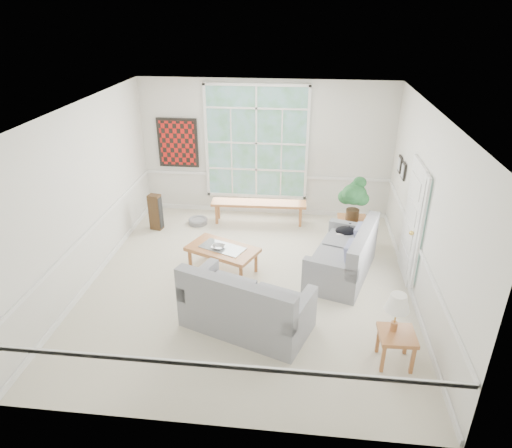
{
  "coord_description": "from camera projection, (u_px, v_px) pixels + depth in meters",
  "views": [
    {
      "loc": [
        0.86,
        -6.64,
        4.41
      ],
      "look_at": [
        0.1,
        0.2,
        1.05
      ],
      "focal_mm": 32.0,
      "sensor_mm": 36.0,
      "label": 1
    }
  ],
  "objects": [
    {
      "name": "floor",
      "position": [
        249.0,
        283.0,
        7.95
      ],
      "size": [
        5.5,
        6.0,
        0.01
      ],
      "primitive_type": "cube",
      "color": "beige",
      "rests_on": "ground"
    },
    {
      "name": "ceiling",
      "position": [
        248.0,
        109.0,
        6.63
      ],
      "size": [
        5.5,
        6.0,
        0.02
      ],
      "primitive_type": "cube",
      "color": "white",
      "rests_on": "ground"
    },
    {
      "name": "wall_back",
      "position": [
        266.0,
        150.0,
        9.97
      ],
      "size": [
        5.5,
        0.02,
        3.0
      ],
      "primitive_type": "cube",
      "color": "silver",
      "rests_on": "ground"
    },
    {
      "name": "wall_front",
      "position": [
        211.0,
        321.0,
        4.61
      ],
      "size": [
        5.5,
        0.02,
        3.0
      ],
      "primitive_type": "cube",
      "color": "silver",
      "rests_on": "ground"
    },
    {
      "name": "wall_left",
      "position": [
        84.0,
        197.0,
        7.56
      ],
      "size": [
        0.02,
        6.0,
        3.0
      ],
      "primitive_type": "cube",
      "color": "silver",
      "rests_on": "ground"
    },
    {
      "name": "wall_right",
      "position": [
        425.0,
        212.0,
        7.02
      ],
      "size": [
        0.02,
        6.0,
        3.0
      ],
      "primitive_type": "cube",
      "color": "silver",
      "rests_on": "ground"
    },
    {
      "name": "window_back",
      "position": [
        256.0,
        143.0,
        9.89
      ],
      "size": [
        2.3,
        0.08,
        2.4
      ],
      "primitive_type": "cube",
      "color": "white",
      "rests_on": "wall_back"
    },
    {
      "name": "entry_door",
      "position": [
        411.0,
        221.0,
        7.75
      ],
      "size": [
        0.08,
        0.9,
        2.1
      ],
      "primitive_type": "cube",
      "color": "white",
      "rests_on": "floor"
    },
    {
      "name": "door_sidelight",
      "position": [
        420.0,
        233.0,
        7.15
      ],
      "size": [
        0.08,
        0.26,
        1.9
      ],
      "primitive_type": "cube",
      "color": "white",
      "rests_on": "wall_right"
    },
    {
      "name": "wall_art",
      "position": [
        178.0,
        143.0,
        10.07
      ],
      "size": [
        0.9,
        0.06,
        1.1
      ],
      "primitive_type": "cube",
      "color": "maroon",
      "rests_on": "wall_back"
    },
    {
      "name": "wall_frame_near",
      "position": [
        403.0,
        171.0,
        8.56
      ],
      "size": [
        0.04,
        0.26,
        0.32
      ],
      "primitive_type": "cube",
      "color": "black",
      "rests_on": "wall_right"
    },
    {
      "name": "wall_frame_far",
      "position": [
        399.0,
        164.0,
        8.92
      ],
      "size": [
        0.04,
        0.26,
        0.32
      ],
      "primitive_type": "cube",
      "color": "black",
      "rests_on": "wall_right"
    },
    {
      "name": "loveseat_right",
      "position": [
        342.0,
        251.0,
        8.0
      ],
      "size": [
        1.39,
        1.93,
        0.94
      ],
      "primitive_type": "cube",
      "rotation": [
        0.0,
        0.0,
        -0.31
      ],
      "color": "gray",
      "rests_on": "floor"
    },
    {
      "name": "loveseat_front",
      "position": [
        247.0,
        298.0,
        6.69
      ],
      "size": [
        2.06,
        1.54,
        1.0
      ],
      "primitive_type": "cube",
      "rotation": [
        0.0,
        0.0,
        -0.36
      ],
      "color": "gray",
      "rests_on": "floor"
    },
    {
      "name": "coffee_table",
      "position": [
        223.0,
        259.0,
        8.23
      ],
      "size": [
        1.41,
        1.11,
        0.46
      ],
      "primitive_type": "cube",
      "rotation": [
        0.0,
        0.0,
        -0.41
      ],
      "color": "#A96537",
      "rests_on": "floor"
    },
    {
      "name": "pewter_bowl",
      "position": [
        218.0,
        247.0,
        8.09
      ],
      "size": [
        0.35,
        0.35,
        0.07
      ],
      "primitive_type": "imported",
      "rotation": [
        0.0,
        0.0,
        -0.26
      ],
      "color": "#A3A2A8",
      "rests_on": "coffee_table"
    },
    {
      "name": "window_bench",
      "position": [
        259.0,
        212.0,
        10.02
      ],
      "size": [
        2.07,
        0.47,
        0.48
      ],
      "primitive_type": "cube",
      "rotation": [
        0.0,
        0.0,
        0.03
      ],
      "color": "#A96537",
      "rests_on": "floor"
    },
    {
      "name": "end_table",
      "position": [
        351.0,
        232.0,
        9.08
      ],
      "size": [
        0.58,
        0.58,
        0.57
      ],
      "primitive_type": "cube",
      "rotation": [
        0.0,
        0.0,
        0.03
      ],
      "color": "#A96537",
      "rests_on": "floor"
    },
    {
      "name": "houseplant",
      "position": [
        354.0,
        199.0,
        8.74
      ],
      "size": [
        0.58,
        0.58,
        0.88
      ],
      "primitive_type": null,
      "rotation": [
        0.0,
        0.0,
        -0.13
      ],
      "color": "#1F5227",
      "rests_on": "end_table"
    },
    {
      "name": "side_table",
      "position": [
        395.0,
        348.0,
        6.1
      ],
      "size": [
        0.49,
        0.49,
        0.48
      ],
      "primitive_type": "cube",
      "rotation": [
        0.0,
        0.0,
        0.03
      ],
      "color": "#A96537",
      "rests_on": "floor"
    },
    {
      "name": "table_lamp",
      "position": [
        396.0,
        313.0,
        5.93
      ],
      "size": [
        0.41,
        0.41,
        0.56
      ],
      "primitive_type": null,
      "rotation": [
        0.0,
        0.0,
        0.3
      ],
      "color": "silver",
      "rests_on": "side_table"
    },
    {
      "name": "pet_bed",
      "position": [
        198.0,
        221.0,
        10.04
      ],
      "size": [
        0.53,
        0.53,
        0.13
      ],
      "primitive_type": "cylinder",
      "rotation": [
        0.0,
        0.0,
        -0.29
      ],
      "color": "gray",
      "rests_on": "floor"
    },
    {
      "name": "floor_speaker",
      "position": [
        156.0,
        212.0,
        9.68
      ],
      "size": [
        0.27,
        0.23,
        0.78
      ],
      "primitive_type": "cube",
      "rotation": [
        0.0,
        0.0,
        -0.19
      ],
      "color": "#3E2916",
      "rests_on": "floor"
    },
    {
      "name": "cat",
      "position": [
        345.0,
        230.0,
        8.5
      ],
      "size": [
        0.4,
        0.29,
        0.18
      ],
      "primitive_type": "ellipsoid",
      "rotation": [
        0.0,
        0.0,
        -0.07
      ],
      "color": "black",
      "rests_on": "loveseat_right"
    }
  ]
}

